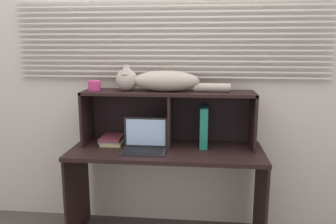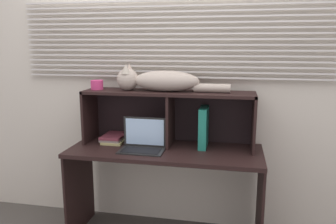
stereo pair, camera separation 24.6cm
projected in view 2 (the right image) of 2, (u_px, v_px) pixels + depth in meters
back_panel_with_blinds at (173, 75)px, 2.72m from camera, size 4.40×0.08×2.50m
desk at (165, 167)px, 2.55m from camera, size 1.44×0.55×0.73m
hutch_shelf_unit at (169, 107)px, 2.61m from camera, size 1.31×0.30×0.42m
cat at (158, 80)px, 2.55m from camera, size 0.87×0.19×0.21m
laptop at (143, 143)px, 2.49m from camera, size 0.33×0.20×0.24m
binder_upright at (204, 127)px, 2.55m from camera, size 0.06×0.23×0.31m
book_stack at (114, 138)px, 2.72m from camera, size 0.18×0.25×0.06m
small_basket at (97, 85)px, 2.66m from camera, size 0.10×0.10×0.07m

